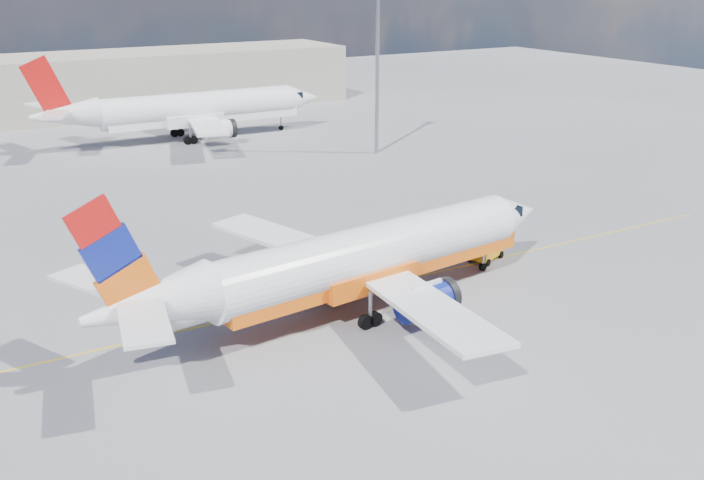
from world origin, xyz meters
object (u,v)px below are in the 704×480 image
second_jet (190,110)px  traffic_cone (364,318)px  main_jet (358,259)px  gse_tug (485,248)px

second_jet → traffic_cone: (-8.60, -53.12, -3.18)m
main_jet → second_jet: size_ratio=0.92×
traffic_cone → gse_tug: bearing=19.8°
gse_tug → traffic_cone: gse_tug is taller
main_jet → gse_tug: (11.79, 2.75, -2.34)m
second_jet → main_jet: bearing=-97.8°
second_jet → gse_tug: size_ratio=12.03×
second_jet → gse_tug: bearing=-84.5°
second_jet → traffic_cone: bearing=-98.2°
second_jet → gse_tug: 48.86m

